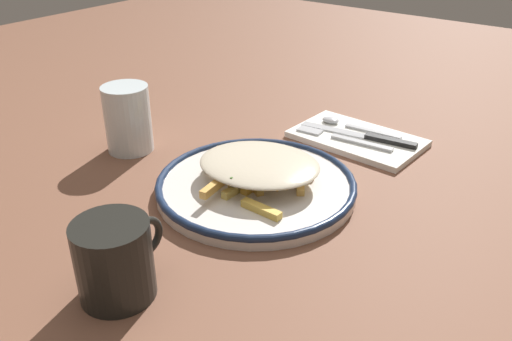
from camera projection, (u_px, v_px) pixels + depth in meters
name	position (u px, v px, depth m)	size (l,w,h in m)	color
ground_plane	(256.00, 192.00, 0.79)	(2.60, 2.60, 0.00)	brown
plate	(256.00, 185.00, 0.78)	(0.29, 0.29, 0.02)	silver
fries_heap	(260.00, 167.00, 0.78)	(0.20, 0.22, 0.04)	#F0B960
napkin	(357.00, 139.00, 0.94)	(0.13, 0.22, 0.01)	white
fork	(343.00, 138.00, 0.93)	(0.03, 0.18, 0.01)	silver
knife	(368.00, 137.00, 0.93)	(0.04, 0.21, 0.01)	black
spoon	(347.00, 125.00, 0.98)	(0.03, 0.15, 0.01)	silver
water_glass	(128.00, 119.00, 0.89)	(0.08, 0.08, 0.11)	silver
coffee_mug	(115.00, 260.00, 0.57)	(0.11, 0.08, 0.09)	black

